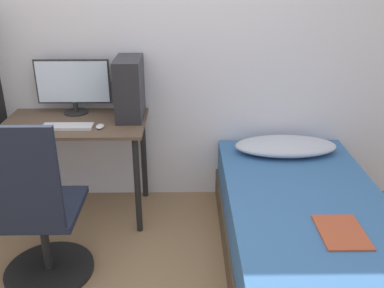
{
  "coord_description": "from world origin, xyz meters",
  "views": [
    {
      "loc": [
        0.25,
        -1.79,
        1.82
      ],
      "look_at": [
        0.29,
        0.69,
        0.75
      ],
      "focal_mm": 40.0,
      "sensor_mm": 36.0,
      "label": 1
    }
  ],
  "objects_px": {
    "office_chair": "(37,223)",
    "bed": "(308,240)",
    "keyboard": "(68,126)",
    "pc_tower": "(130,88)",
    "monitor": "(73,84)"
  },
  "relations": [
    {
      "from": "monitor",
      "to": "office_chair",
      "type": "bearing_deg",
      "value": -92.33
    },
    {
      "from": "keyboard",
      "to": "pc_tower",
      "type": "xyz_separation_m",
      "value": [
        0.41,
        0.22,
        0.21
      ]
    },
    {
      "from": "office_chair",
      "to": "pc_tower",
      "type": "xyz_separation_m",
      "value": [
        0.47,
        0.86,
        0.56
      ]
    },
    {
      "from": "monitor",
      "to": "pc_tower",
      "type": "xyz_separation_m",
      "value": [
        0.43,
        -0.1,
        -0.0
      ]
    },
    {
      "from": "monitor",
      "to": "keyboard",
      "type": "distance_m",
      "value": 0.38
    },
    {
      "from": "bed",
      "to": "monitor",
      "type": "xyz_separation_m",
      "value": [
        -1.57,
        0.91,
        0.74
      ]
    },
    {
      "from": "keyboard",
      "to": "pc_tower",
      "type": "height_order",
      "value": "pc_tower"
    },
    {
      "from": "keyboard",
      "to": "pc_tower",
      "type": "relative_size",
      "value": 0.79
    },
    {
      "from": "bed",
      "to": "pc_tower",
      "type": "relative_size",
      "value": 4.65
    },
    {
      "from": "keyboard",
      "to": "pc_tower",
      "type": "distance_m",
      "value": 0.51
    },
    {
      "from": "office_chair",
      "to": "bed",
      "type": "xyz_separation_m",
      "value": [
        1.61,
        0.05,
        -0.17
      ]
    },
    {
      "from": "bed",
      "to": "pc_tower",
      "type": "height_order",
      "value": "pc_tower"
    },
    {
      "from": "office_chair",
      "to": "pc_tower",
      "type": "bearing_deg",
      "value": 61.64
    },
    {
      "from": "bed",
      "to": "keyboard",
      "type": "relative_size",
      "value": 5.88
    },
    {
      "from": "office_chair",
      "to": "bed",
      "type": "bearing_deg",
      "value": 1.93
    }
  ]
}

